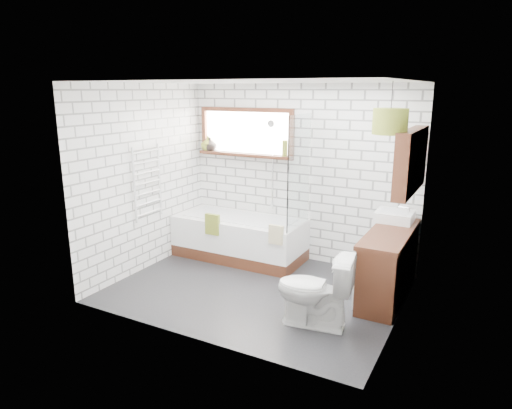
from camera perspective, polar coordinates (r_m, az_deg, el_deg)
The scene contains 22 objects.
floor at distance 5.77m, azimuth 0.01°, elevation -10.63°, with size 3.40×2.60×0.01m, color black.
ceiling at distance 5.24m, azimuth 0.01°, elevation 15.15°, with size 3.40×2.60×0.01m, color white.
wall_back at distance 6.52m, azimuth 5.43°, elevation 3.83°, with size 3.40×0.01×2.50m, color white.
wall_front at distance 4.29m, azimuth -8.22°, elevation -1.75°, with size 3.40×0.01×2.50m, color white.
wall_left at distance 6.33m, azimuth -13.75°, elevation 3.17°, with size 0.01×2.60×2.50m, color white.
wall_right at distance 4.82m, azimuth 18.18°, elevation -0.54°, with size 0.01×2.60×2.50m, color white.
window at distance 6.78m, azimuth -1.32°, elevation 8.97°, with size 1.52×0.16×0.68m, color #3B1B10.
towel_radiator at distance 6.31m, azimuth -13.42°, elevation 2.69°, with size 0.06×0.52×1.00m, color white.
mirror_cabinet at distance 5.34m, azimuth 18.78°, elevation 5.18°, with size 0.16×1.20×0.70m, color #3B1B10.
shower_riser at distance 6.63m, azimuth 2.10°, elevation 4.92°, with size 0.02×0.02×1.30m, color silver.
bathtub at distance 6.72m, azimuth -2.08°, elevation -4.15°, with size 1.88×0.83×0.61m, color white.
shower_screen at distance 6.06m, azimuth 5.41°, elevation 4.07°, with size 0.02×0.72×1.50m, color white.
towel_green at distance 6.39m, azimuth -5.47°, elevation -2.49°, with size 0.22×0.06×0.29m, color olive.
towel_beige at distance 5.93m, azimuth 2.51°, elevation -3.79°, with size 0.20×0.05×0.26m, color tan.
vanity at distance 5.66m, azimuth 16.25°, elevation -7.21°, with size 0.46×1.42×0.81m, color #3B1B10.
basin at distance 5.95m, azimuth 16.92°, elevation -1.44°, with size 0.45×0.39×0.13m, color white.
tap at distance 5.91m, azimuth 18.48°, elevation -1.08°, with size 0.03×0.03×0.15m, color silver.
toilet at distance 4.85m, azimuth 7.29°, elevation -10.55°, with size 0.78×0.45×0.80m, color white.
vase_olive at distance 7.11m, azimuth -6.04°, elevation 7.46°, with size 0.21×0.21×0.22m, color olive.
vase_dark at distance 7.09m, azimuth -5.77°, elevation 7.37°, with size 0.20×0.20×0.20m, color black.
bottle at distance 6.48m, azimuth 3.60°, elevation 6.85°, with size 0.07×0.07×0.22m, color olive.
pendant at distance 4.93m, azimuth 16.43°, elevation 9.94°, with size 0.36×0.36×0.26m, color olive.
Camera 1 is at (2.47, -4.62, 2.42)m, focal length 32.00 mm.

